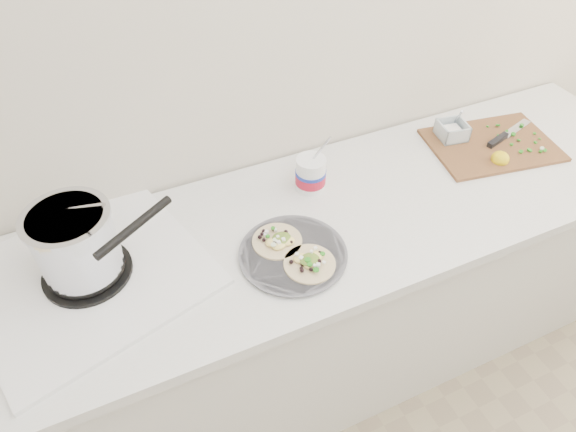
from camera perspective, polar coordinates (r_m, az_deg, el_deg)
name	(u,v)px	position (r m, az deg, el deg)	size (l,w,h in m)	color
counter	(326,297)	(1.94, 4.19, -9.00)	(2.44, 0.66, 0.90)	silver
stove	(80,254)	(1.46, -22.07, -3.98)	(0.71, 0.68, 0.28)	silver
taco_plate	(293,252)	(1.46, 0.56, -4.04)	(0.31, 0.31, 0.04)	#57575E
tub	(312,172)	(1.64, 2.64, 4.94)	(0.10, 0.10, 0.22)	white
cutboard	(489,141)	(1.99, 21.46, 7.76)	(0.48, 0.37, 0.07)	brown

